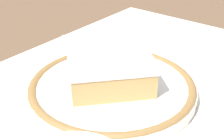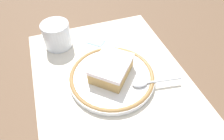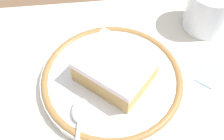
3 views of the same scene
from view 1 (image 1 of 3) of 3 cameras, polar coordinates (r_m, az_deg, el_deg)
name	(u,v)px [view 1 (image 1 of 3)]	position (r m, az deg, el deg)	size (l,w,h in m)	color
ground_plane	(127,84)	(0.44, 2.66, -2.47)	(2.40, 2.40, 0.00)	brown
placemat	(127,83)	(0.44, 2.66, -2.38)	(0.56, 0.38, 0.00)	beige
plate	(112,87)	(0.41, 0.00, -3.06)	(0.21, 0.21, 0.02)	white
cake_slice	(113,72)	(0.39, 0.18, -0.33)	(0.13, 0.13, 0.04)	tan
spoon	(98,53)	(0.48, -2.50, 3.09)	(0.03, 0.12, 0.01)	silver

